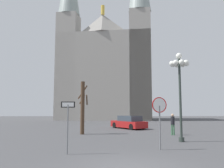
{
  "coord_description": "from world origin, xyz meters",
  "views": [
    {
      "loc": [
        -0.86,
        -8.74,
        2.17
      ],
      "look_at": [
        -0.37,
        19.66,
        5.17
      ],
      "focal_mm": 37.53,
      "sensor_mm": 36.0,
      "label": 1
    }
  ],
  "objects_px": {
    "cathedral": "(106,64)",
    "street_lamp": "(180,75)",
    "bare_tree": "(83,107)",
    "parked_car_near_red": "(129,123)",
    "stop_sign": "(160,112)",
    "one_way_arrow_sign": "(68,120)",
    "pedestrian_walking": "(173,122)"
  },
  "relations": [
    {
      "from": "one_way_arrow_sign",
      "to": "bare_tree",
      "type": "bearing_deg",
      "value": 91.53
    },
    {
      "from": "street_lamp",
      "to": "pedestrian_walking",
      "type": "relative_size",
      "value": 3.4
    },
    {
      "from": "street_lamp",
      "to": "parked_car_near_red",
      "type": "height_order",
      "value": "street_lamp"
    },
    {
      "from": "bare_tree",
      "to": "pedestrian_walking",
      "type": "height_order",
      "value": "bare_tree"
    },
    {
      "from": "stop_sign",
      "to": "parked_car_near_red",
      "type": "bearing_deg",
      "value": 92.12
    },
    {
      "from": "cathedral",
      "to": "pedestrian_walking",
      "type": "xyz_separation_m",
      "value": [
        5.9,
        -27.53,
        -10.2
      ]
    },
    {
      "from": "parked_car_near_red",
      "to": "pedestrian_walking",
      "type": "xyz_separation_m",
      "value": [
        3.1,
        -6.3,
        0.41
      ]
    },
    {
      "from": "cathedral",
      "to": "stop_sign",
      "type": "relative_size",
      "value": 13.14
    },
    {
      "from": "cathedral",
      "to": "bare_tree",
      "type": "bearing_deg",
      "value": -93.59
    },
    {
      "from": "cathedral",
      "to": "one_way_arrow_sign",
      "type": "distance_m",
      "value": 36.89
    },
    {
      "from": "cathedral",
      "to": "stop_sign",
      "type": "bearing_deg",
      "value": -84.53
    },
    {
      "from": "one_way_arrow_sign",
      "to": "parked_car_near_red",
      "type": "xyz_separation_m",
      "value": [
        4.25,
        14.35,
        -0.96
      ]
    },
    {
      "from": "street_lamp",
      "to": "parked_car_near_red",
      "type": "distance_m",
      "value": 11.2
    },
    {
      "from": "one_way_arrow_sign",
      "to": "parked_car_near_red",
      "type": "distance_m",
      "value": 15.0
    },
    {
      "from": "bare_tree",
      "to": "pedestrian_walking",
      "type": "relative_size",
      "value": 2.58
    },
    {
      "from": "cathedral",
      "to": "parked_car_near_red",
      "type": "height_order",
      "value": "cathedral"
    },
    {
      "from": "stop_sign",
      "to": "street_lamp",
      "type": "bearing_deg",
      "value": 55.22
    },
    {
      "from": "parked_car_near_red",
      "to": "stop_sign",
      "type": "bearing_deg",
      "value": -87.88
    },
    {
      "from": "one_way_arrow_sign",
      "to": "bare_tree",
      "type": "distance_m",
      "value": 8.86
    },
    {
      "from": "street_lamp",
      "to": "stop_sign",
      "type": "bearing_deg",
      "value": -124.78
    },
    {
      "from": "stop_sign",
      "to": "pedestrian_walking",
      "type": "bearing_deg",
      "value": 69.34
    },
    {
      "from": "parked_car_near_red",
      "to": "one_way_arrow_sign",
      "type": "bearing_deg",
      "value": -106.49
    },
    {
      "from": "cathedral",
      "to": "one_way_arrow_sign",
      "type": "bearing_deg",
      "value": -92.32
    },
    {
      "from": "pedestrian_walking",
      "to": "stop_sign",
      "type": "bearing_deg",
      "value": -110.66
    },
    {
      "from": "cathedral",
      "to": "one_way_arrow_sign",
      "type": "height_order",
      "value": "cathedral"
    },
    {
      "from": "street_lamp",
      "to": "one_way_arrow_sign",
      "type": "bearing_deg",
      "value": -148.8
    },
    {
      "from": "stop_sign",
      "to": "bare_tree",
      "type": "distance_m",
      "value": 9.17
    },
    {
      "from": "street_lamp",
      "to": "bare_tree",
      "type": "distance_m",
      "value": 8.74
    },
    {
      "from": "stop_sign",
      "to": "bare_tree",
      "type": "xyz_separation_m",
      "value": [
        -4.97,
        7.69,
        0.36
      ]
    },
    {
      "from": "cathedral",
      "to": "street_lamp",
      "type": "height_order",
      "value": "cathedral"
    },
    {
      "from": "bare_tree",
      "to": "parked_car_near_red",
      "type": "relative_size",
      "value": 0.99
    },
    {
      "from": "one_way_arrow_sign",
      "to": "pedestrian_walking",
      "type": "bearing_deg",
      "value": 47.61
    }
  ]
}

